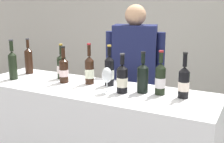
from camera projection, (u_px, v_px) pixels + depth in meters
name	position (u px, v px, depth m)	size (l,w,h in m)	color
wall_back	(180.00, 21.00, 4.49)	(8.00, 0.10, 2.80)	beige
wine_bottle_0	(89.00, 70.00, 2.41)	(0.07, 0.07, 0.34)	black
wine_bottle_1	(184.00, 82.00, 2.05)	(0.08, 0.08, 0.32)	black
wine_bottle_2	(62.00, 66.00, 2.59)	(0.08, 0.08, 0.31)	black
wine_bottle_3	(143.00, 77.00, 2.18)	(0.08, 0.08, 0.31)	black
wine_bottle_4	(13.00, 64.00, 2.55)	(0.07, 0.07, 0.35)	black
wine_bottle_5	(64.00, 70.00, 2.46)	(0.08, 0.08, 0.31)	black
wine_bottle_6	(29.00, 60.00, 2.77)	(0.07, 0.07, 0.33)	black
wine_bottle_7	(160.00, 79.00, 2.13)	(0.08, 0.08, 0.32)	black
wine_bottle_8	(122.00, 79.00, 2.17)	(0.08, 0.08, 0.30)	black
wine_bottle_9	(109.00, 71.00, 2.37)	(0.08, 0.08, 0.33)	black
wine_glass	(107.00, 76.00, 2.16)	(0.08, 0.08, 0.19)	silver
person_server	(134.00, 93.00, 2.87)	(0.54, 0.34, 1.65)	black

